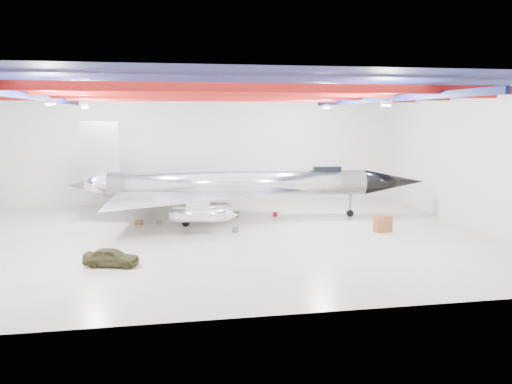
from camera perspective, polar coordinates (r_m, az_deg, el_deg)
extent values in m
plane|color=beige|center=(37.16, -4.20, -5.18)|extent=(40.00, 40.00, 0.00)
plane|color=silver|center=(51.13, -6.00, 4.85)|extent=(40.00, 0.00, 40.00)
plane|color=silver|center=(43.08, 23.26, 3.47)|extent=(0.00, 30.00, 30.00)
plane|color=#0A0F38|center=(36.13, -4.40, 12.01)|extent=(40.00, 40.00, 0.00)
cube|color=maroon|center=(27.17, -2.47, 11.85)|extent=(39.50, 0.25, 0.50)
cube|color=maroon|center=(33.12, -3.87, 11.28)|extent=(39.50, 0.25, 0.50)
cube|color=maroon|center=(39.08, -4.83, 10.88)|extent=(39.50, 0.25, 0.50)
cube|color=maroon|center=(45.06, -5.54, 10.58)|extent=(39.50, 0.25, 0.50)
cube|color=#0B1145|center=(36.88, -23.57, 9.85)|extent=(0.25, 29.50, 0.40)
cube|color=#0B1145|center=(39.15, 13.67, 10.22)|extent=(0.25, 29.50, 0.40)
cube|color=silver|center=(30.58, -22.45, 9.54)|extent=(0.55, 0.55, 0.25)
cube|color=silver|center=(32.84, 14.64, 9.82)|extent=(0.55, 0.55, 0.25)
cube|color=silver|center=(42.38, -18.98, 9.32)|extent=(0.55, 0.55, 0.25)
cube|color=silver|center=(44.05, 8.06, 9.67)|extent=(0.55, 0.55, 0.25)
cylinder|color=silver|center=(43.17, -2.02, 0.97)|extent=(22.20, 4.23, 2.21)
cone|color=black|center=(45.94, 15.46, 1.13)|extent=(5.70, 2.71, 2.21)
cone|color=silver|center=(44.42, -18.62, 0.74)|extent=(3.50, 2.50, 2.21)
cube|color=silver|center=(43.88, -17.40, 4.48)|extent=(3.09, 0.42, 4.97)
cube|color=black|center=(44.07, 8.07, 2.57)|extent=(2.50, 1.10, 0.55)
cylinder|color=silver|center=(37.41, -6.64, -2.69)|extent=(4.27, 1.38, 0.99)
cylinder|color=silver|center=(40.12, -6.52, -1.91)|extent=(4.27, 1.38, 0.99)
cylinder|color=silver|center=(46.64, -6.28, -0.41)|extent=(4.27, 1.38, 0.99)
cylinder|color=silver|center=(49.37, -6.20, 0.10)|extent=(4.27, 1.38, 0.99)
cylinder|color=#59595B|center=(45.07, 10.73, -1.55)|extent=(0.20, 0.20, 1.99)
cylinder|color=black|center=(45.20, 10.70, -2.40)|extent=(0.64, 0.30, 0.62)
cylinder|color=#59595B|center=(40.81, -8.03, -2.55)|extent=(0.20, 0.20, 1.99)
cylinder|color=black|center=(40.95, -8.01, -3.49)|extent=(0.64, 0.30, 0.62)
cylinder|color=#59595B|center=(46.23, -7.65, -1.21)|extent=(0.20, 0.20, 1.99)
cylinder|color=black|center=(46.36, -7.63, -2.05)|extent=(0.64, 0.30, 0.62)
imported|color=#3B391D|center=(31.22, -16.21, -7.16)|extent=(3.50, 2.14, 1.12)
cube|color=brown|center=(39.80, 14.30, -3.59)|extent=(1.43, 0.89, 1.22)
cube|color=olive|center=(42.35, -13.26, -3.38)|extent=(0.66, 0.58, 0.40)
cylinder|color=#59595B|center=(38.48, -2.36, -4.34)|extent=(0.62, 0.62, 0.44)
cube|color=#59595B|center=(42.25, -11.00, -3.42)|extent=(0.44, 0.36, 0.29)
cylinder|color=#A21018|center=(44.63, 2.21, -2.54)|extent=(0.54, 0.54, 0.39)
cube|color=olive|center=(43.52, -3.33, -2.86)|extent=(0.60, 0.52, 0.37)
cylinder|color=#59595B|center=(44.99, -2.23, -2.46)|extent=(0.43, 0.43, 0.38)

